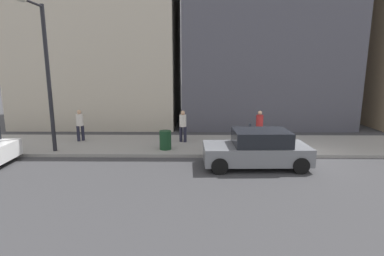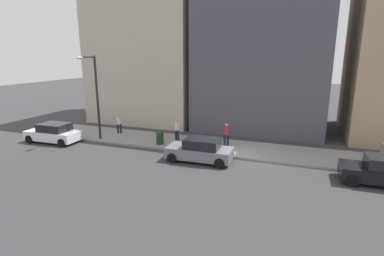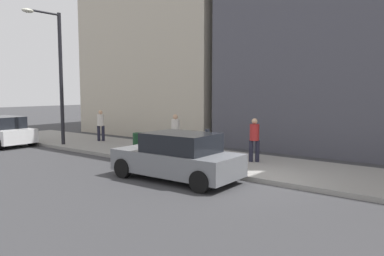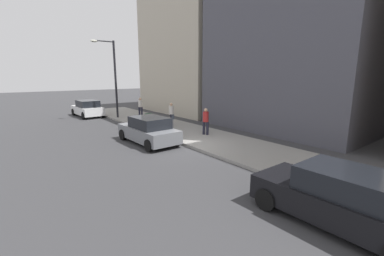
{
  "view_description": "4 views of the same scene",
  "coord_description": "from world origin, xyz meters",
  "px_view_note": "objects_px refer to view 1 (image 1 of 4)",
  "views": [
    {
      "loc": [
        -12.93,
        4.54,
        3.97
      ],
      "look_at": [
        1.68,
        4.7,
        1.03
      ],
      "focal_mm": 28.0,
      "sensor_mm": 36.0,
      "label": 1
    },
    {
      "loc": [
        -18.56,
        -3.89,
        6.69
      ],
      "look_at": [
        1.07,
        3.45,
        1.57
      ],
      "focal_mm": 28.0,
      "sensor_mm": 36.0,
      "label": 2
    },
    {
      "loc": [
        -10.2,
        -5.61,
        2.85
      ],
      "look_at": [
        0.02,
        2.4,
        1.55
      ],
      "focal_mm": 35.0,
      "sensor_mm": 36.0,
      "label": 3
    },
    {
      "loc": [
        -7.89,
        -10.74,
        3.8
      ],
      "look_at": [
        -0.12,
        -0.6,
        1.17
      ],
      "focal_mm": 24.0,
      "sensor_mm": 36.0,
      "label": 4
    }
  ],
  "objects_px": {
    "pedestrian_near_meter": "(259,125)",
    "pedestrian_midblock": "(183,124)",
    "pedestrian_far_corner": "(80,123)",
    "parked_car_grey": "(257,149)",
    "streetlamp": "(44,67)",
    "parking_meter": "(250,135)",
    "office_tower_right": "(107,21)",
    "office_block_center": "(258,10)",
    "trash_bin": "(165,140)"
  },
  "relations": [
    {
      "from": "parking_meter",
      "to": "office_block_center",
      "type": "distance_m",
      "value": 13.05
    },
    {
      "from": "pedestrian_far_corner",
      "to": "parked_car_grey",
      "type": "bearing_deg",
      "value": 117.23
    },
    {
      "from": "parking_meter",
      "to": "pedestrian_near_meter",
      "type": "xyz_separation_m",
      "value": [
        1.89,
        -0.84,
        0.11
      ]
    },
    {
      "from": "office_tower_right",
      "to": "parking_meter",
      "type": "bearing_deg",
      "value": -138.43
    },
    {
      "from": "pedestrian_midblock",
      "to": "office_block_center",
      "type": "height_order",
      "value": "office_block_center"
    },
    {
      "from": "office_block_center",
      "to": "office_tower_right",
      "type": "height_order",
      "value": "office_block_center"
    },
    {
      "from": "pedestrian_midblock",
      "to": "office_tower_right",
      "type": "relative_size",
      "value": 0.11
    },
    {
      "from": "trash_bin",
      "to": "pedestrian_midblock",
      "type": "relative_size",
      "value": 0.54
    },
    {
      "from": "streetlamp",
      "to": "office_block_center",
      "type": "xyz_separation_m",
      "value": [
        10.78,
        -11.29,
        4.23
      ]
    },
    {
      "from": "parking_meter",
      "to": "pedestrian_far_corner",
      "type": "bearing_deg",
      "value": 76.26
    },
    {
      "from": "parked_car_grey",
      "to": "pedestrian_far_corner",
      "type": "distance_m",
      "value": 9.4
    },
    {
      "from": "pedestrian_midblock",
      "to": "pedestrian_far_corner",
      "type": "height_order",
      "value": "same"
    },
    {
      "from": "trash_bin",
      "to": "pedestrian_near_meter",
      "type": "distance_m",
      "value": 4.99
    },
    {
      "from": "trash_bin",
      "to": "pedestrian_midblock",
      "type": "height_order",
      "value": "pedestrian_midblock"
    },
    {
      "from": "office_block_center",
      "to": "parking_meter",
      "type": "bearing_deg",
      "value": 168.21
    },
    {
      "from": "office_block_center",
      "to": "pedestrian_far_corner",
      "type": "bearing_deg",
      "value": 128.2
    },
    {
      "from": "parked_car_grey",
      "to": "pedestrian_near_meter",
      "type": "relative_size",
      "value": 2.56
    },
    {
      "from": "trash_bin",
      "to": "pedestrian_midblock",
      "type": "bearing_deg",
      "value": -27.87
    },
    {
      "from": "pedestrian_near_meter",
      "to": "office_block_center",
      "type": "xyz_separation_m",
      "value": [
        8.72,
        -1.38,
        7.16
      ]
    },
    {
      "from": "streetlamp",
      "to": "parking_meter",
      "type": "bearing_deg",
      "value": -88.94
    },
    {
      "from": "parked_car_grey",
      "to": "streetlamp",
      "type": "bearing_deg",
      "value": 79.07
    },
    {
      "from": "streetlamp",
      "to": "office_tower_right",
      "type": "distance_m",
      "value": 11.09
    },
    {
      "from": "pedestrian_near_meter",
      "to": "pedestrian_far_corner",
      "type": "xyz_separation_m",
      "value": [
        0.21,
        9.44,
        0.0
      ]
    },
    {
      "from": "pedestrian_near_meter",
      "to": "office_tower_right",
      "type": "bearing_deg",
      "value": -71.8
    },
    {
      "from": "pedestrian_far_corner",
      "to": "pedestrian_near_meter",
      "type": "bearing_deg",
      "value": 139.51
    },
    {
      "from": "parking_meter",
      "to": "streetlamp",
      "type": "relative_size",
      "value": 0.21
    },
    {
      "from": "pedestrian_near_meter",
      "to": "office_block_center",
      "type": "distance_m",
      "value": 11.37
    },
    {
      "from": "streetlamp",
      "to": "pedestrian_far_corner",
      "type": "distance_m",
      "value": 3.74
    },
    {
      "from": "parked_car_grey",
      "to": "office_block_center",
      "type": "xyz_separation_m",
      "value": [
        12.27,
        -2.2,
        7.51
      ]
    },
    {
      "from": "pedestrian_far_corner",
      "to": "trash_bin",
      "type": "bearing_deg",
      "value": 121.37
    },
    {
      "from": "parking_meter",
      "to": "trash_bin",
      "type": "distance_m",
      "value": 3.96
    },
    {
      "from": "pedestrian_far_corner",
      "to": "streetlamp",
      "type": "bearing_deg",
      "value": 39.11
    },
    {
      "from": "trash_bin",
      "to": "office_tower_right",
      "type": "height_order",
      "value": "office_tower_right"
    },
    {
      "from": "streetlamp",
      "to": "pedestrian_midblock",
      "type": "distance_m",
      "value": 6.94
    },
    {
      "from": "parking_meter",
      "to": "office_tower_right",
      "type": "relative_size",
      "value": 0.09
    },
    {
      "from": "pedestrian_far_corner",
      "to": "parking_meter",
      "type": "bearing_deg",
      "value": 127.06
    },
    {
      "from": "pedestrian_near_meter",
      "to": "pedestrian_midblock",
      "type": "height_order",
      "value": "same"
    },
    {
      "from": "parked_car_grey",
      "to": "trash_bin",
      "type": "bearing_deg",
      "value": 60.18
    },
    {
      "from": "parking_meter",
      "to": "pedestrian_far_corner",
      "type": "xyz_separation_m",
      "value": [
        2.1,
        8.6,
        0.11
      ]
    },
    {
      "from": "parking_meter",
      "to": "trash_bin",
      "type": "height_order",
      "value": "parking_meter"
    },
    {
      "from": "parking_meter",
      "to": "trash_bin",
      "type": "bearing_deg",
      "value": 83.44
    },
    {
      "from": "parked_car_grey",
      "to": "office_tower_right",
      "type": "xyz_separation_m",
      "value": [
        12.03,
        9.21,
        6.71
      ]
    },
    {
      "from": "parked_car_grey",
      "to": "office_tower_right",
      "type": "bearing_deg",
      "value": 35.81
    },
    {
      "from": "office_tower_right",
      "to": "parked_car_grey",
      "type": "bearing_deg",
      "value": -142.55
    },
    {
      "from": "parked_car_grey",
      "to": "pedestrian_far_corner",
      "type": "height_order",
      "value": "pedestrian_far_corner"
    },
    {
      "from": "trash_bin",
      "to": "pedestrian_near_meter",
      "type": "relative_size",
      "value": 0.54
    },
    {
      "from": "parking_meter",
      "to": "pedestrian_midblock",
      "type": "xyz_separation_m",
      "value": [
        1.92,
        3.14,
        0.11
      ]
    },
    {
      "from": "parked_car_grey",
      "to": "pedestrian_midblock",
      "type": "bearing_deg",
      "value": 39.75
    },
    {
      "from": "parked_car_grey",
      "to": "pedestrian_midblock",
      "type": "distance_m",
      "value": 4.78
    },
    {
      "from": "streetlamp",
      "to": "pedestrian_near_meter",
      "type": "bearing_deg",
      "value": -78.27
    }
  ]
}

